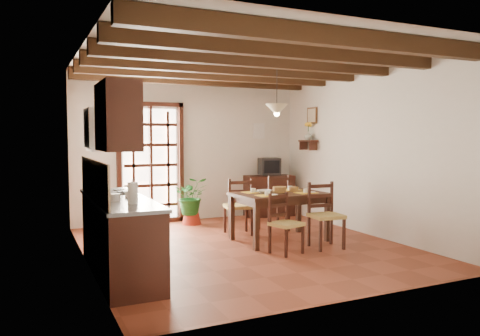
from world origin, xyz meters
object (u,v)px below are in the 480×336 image
crt_tv (269,166)px  sideboard (269,196)px  chair_near_left (286,235)px  kitchen_counter (119,235)px  chair_far_right (274,213)px  potted_plant (191,194)px  pendant_lamp (277,109)px  chair_near_right (326,227)px  dining_table (279,199)px  chair_far_left (238,217)px

crt_tv → sideboard: bearing=101.6°
chair_near_left → crt_tv: (1.26, 2.81, 0.76)m
kitchen_counter → chair_far_right: (2.93, 1.48, -0.17)m
kitchen_counter → potted_plant: bearing=55.4°
chair_far_right → pendant_lamp: bearing=62.7°
chair_near_left → crt_tv: crt_tv is taller
chair_near_right → pendant_lamp: size_ratio=1.14×
dining_table → chair_near_right: chair_near_right is taller
sideboard → crt_tv: bearing=-83.2°
kitchen_counter → chair_far_right: bearing=26.8°
crt_tv → chair_far_right: bearing=-103.6°
chair_far_left → chair_far_right: bearing=-166.5°
chair_far_right → sideboard: bearing=-116.1°
chair_near_left → sideboard: bearing=50.1°
kitchen_counter → chair_near_left: 2.31m
chair_near_right → chair_far_left: bearing=125.0°
chair_near_left → potted_plant: (-0.49, 2.62, 0.30)m
chair_near_right → chair_far_left: chair_near_right is taller
chair_near_left → pendant_lamp: bearing=53.5°
dining_table → chair_near_right: bearing=-63.8°
dining_table → potted_plant: 2.05m
kitchen_counter → potted_plant: 3.19m
kitchen_counter → chair_near_right: (3.01, 0.05, -0.17)m
chair_near_right → crt_tv: crt_tv is taller
chair_far_left → pendant_lamp: size_ratio=1.13×
dining_table → chair_near_left: size_ratio=1.71×
kitchen_counter → chair_far_left: kitchen_counter is taller
kitchen_counter → crt_tv: kitchen_counter is taller
potted_plant → pendant_lamp: 2.47m
chair_far_left → sideboard: chair_far_left is taller
chair_far_right → dining_table: bearing=65.9°
crt_tv → potted_plant: (-1.75, -0.19, -0.46)m
chair_near_right → chair_far_right: bearing=98.8°
chair_near_left → crt_tv: bearing=50.1°
pendant_lamp → sideboard: bearing=64.5°
chair_far_right → crt_tv: crt_tv is taller
sideboard → chair_near_right: bearing=-94.5°
dining_table → chair_far_left: (-0.39, 0.70, -0.36)m
chair_far_right → sideboard: size_ratio=0.99×
chair_near_right → potted_plant: bearing=120.7°
chair_near_left → sideboard: (1.26, 2.81, 0.15)m
chair_far_right → pendant_lamp: 1.91m
dining_table → kitchen_counter: bearing=-167.0°
kitchen_counter → pendant_lamp: bearing=17.9°
dining_table → potted_plant: size_ratio=0.79×
chair_near_right → crt_tv: size_ratio=2.08×
chair_near_right → chair_near_left: bearing=-171.1°
chair_near_left → potted_plant: potted_plant is taller
chair_far_left → crt_tv: bearing=-123.5°
potted_plant → chair_near_right: bearing=-65.0°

